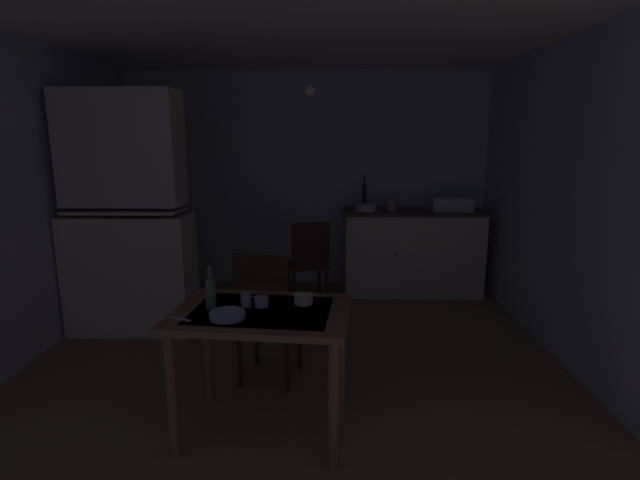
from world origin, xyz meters
The scene contains 22 objects.
ground_plane centered at (0.00, 0.00, 0.00)m, with size 5.13×5.13×0.00m, color olive.
wall_back centered at (0.00, 1.90, 1.23)m, with size 4.23×0.10×2.47m, color silver.
wall_left centered at (-2.11, 0.00, 1.23)m, with size 0.10×3.81×2.47m, color silver.
wall_right centered at (2.11, 0.00, 1.23)m, with size 0.10×3.81×2.47m, color silver.
ceiling_slab centered at (0.00, 0.00, 2.52)m, with size 4.23×3.81×0.10m, color silver.
hutch_cabinet centered at (-1.51, 0.36, 0.99)m, with size 1.08×0.45×2.12m.
counter_cabinet centered at (1.19, 1.53, 0.47)m, with size 1.52×0.64×0.93m.
sink_basin centered at (1.60, 1.53, 1.01)m, with size 0.44×0.34×0.15m.
hand_pump centered at (0.65, 1.58, 1.10)m, with size 0.05×0.27×0.39m.
mixing_bowl_counter centered at (0.67, 1.48, 0.97)m, with size 0.24×0.24×0.08m, color white.
stoneware_crock centered at (0.96, 1.54, 0.99)m, with size 0.10×0.10×0.12m, color beige.
dining_table centered at (-0.12, -1.17, 0.64)m, with size 1.05×0.79×0.76m.
chair_far_side centered at (-0.17, -0.60, 0.51)m, with size 0.47×0.47×0.97m.
chair_by_counter centered at (0.05, 1.00, 0.48)m, with size 0.48×0.48×0.91m.
serving_bowl_wide centered at (0.11, -1.06, 0.79)m, with size 0.11×0.11×0.06m, color beige.
soup_bowl_small centered at (-0.29, -1.30, 0.78)m, with size 0.20×0.20×0.03m, color #9EB2C6.
teacup_cream centered at (-0.13, -1.12, 0.79)m, with size 0.08×0.08×0.06m, color #9EB2C6.
teacup_mint centered at (-0.22, -1.11, 0.80)m, with size 0.06×0.06×0.08m, color tan.
glass_bottle centered at (-0.41, -1.15, 0.86)m, with size 0.06×0.06×0.25m.
table_knife centered at (-0.18, -0.96, 0.76)m, with size 0.19×0.02×0.01m, color silver.
teaspoon_near_bowl centered at (-0.54, -1.32, 0.76)m, with size 0.14×0.02×0.01m, color beige.
pendant_bulb centered at (0.11, 0.16, 2.08)m, with size 0.08×0.08×0.08m, color #F9EFCC.
Camera 1 is at (0.26, -3.74, 1.71)m, focal length 26.92 mm.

